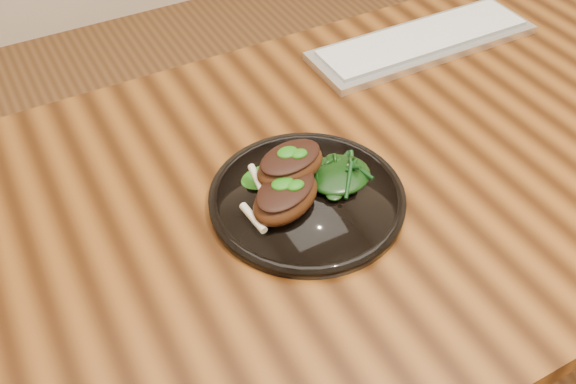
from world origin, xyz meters
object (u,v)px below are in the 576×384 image
Objects in this scene: lamb_chop_front at (285,196)px; greens_heap at (339,172)px; desk at (419,180)px; plate at (307,198)px; keyboard at (423,41)px.

lamb_chop_front reaches higher than greens_heap.
greens_heap reaches higher than desk.
plate reaches higher than desk.
lamb_chop_front reaches higher than plate.
greens_heap reaches higher than plate.
keyboard is at bearing 32.85° from plate.
lamb_chop_front is at bearing -148.66° from keyboard.
desk is 0.31m from lamb_chop_front.
keyboard is (0.35, 0.26, -0.02)m from greens_heap.
lamb_chop_front is 0.10m from greens_heap.
greens_heap is (0.06, 0.01, 0.02)m from plate.
desk is 5.60× the size of plate.
lamb_chop_front is at bearing -166.11° from plate.
greens_heap is at bearing 5.19° from plate.
lamb_chop_front is at bearing -171.05° from greens_heap.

